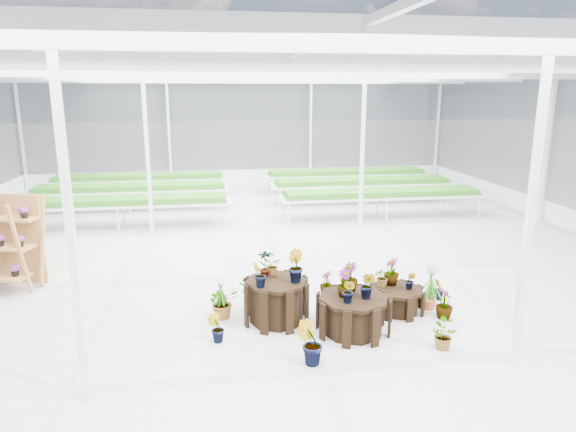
{
  "coord_description": "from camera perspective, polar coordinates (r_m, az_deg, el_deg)",
  "views": [
    {
      "loc": [
        -1.3,
        -10.25,
        3.9
      ],
      "look_at": [
        0.29,
        0.32,
        1.3
      ],
      "focal_mm": 32.0,
      "sensor_mm": 36.0,
      "label": 1
    }
  ],
  "objects": [
    {
      "name": "plinth_mid",
      "position": [
        8.69,
        7.24,
        -10.79
      ],
      "size": [
        1.59,
        1.59,
        0.63
      ],
      "primitive_type": "cylinder",
      "rotation": [
        0.0,
        0.0,
        -0.43
      ],
      "color": "black",
      "rests_on": "ground"
    },
    {
      "name": "ground_plane",
      "position": [
        11.04,
        -1.24,
        -7.01
      ],
      "size": [
        24.0,
        24.0,
        0.0
      ],
      "primitive_type": "plane",
      "color": "gray",
      "rests_on": "ground"
    },
    {
      "name": "greenhouse_shell",
      "position": [
        10.46,
        -1.31,
        4.6
      ],
      "size": [
        18.0,
        24.0,
        4.5
      ],
      "primitive_type": null,
      "color": "white",
      "rests_on": "ground"
    },
    {
      "name": "nursery_plants",
      "position": [
        9.03,
        3.67,
        -8.56
      ],
      "size": [
        4.59,
        2.87,
        1.31
      ],
      "color": "#2A6F18",
      "rests_on": "ground"
    },
    {
      "name": "nursery_benches",
      "position": [
        17.84,
        -4.2,
        2.38
      ],
      "size": [
        16.0,
        7.0,
        0.84
      ],
      "primitive_type": null,
      "color": "silver",
      "rests_on": "ground"
    },
    {
      "name": "plinth_low",
      "position": [
        9.64,
        11.89,
        -9.08
      ],
      "size": [
        1.14,
        1.14,
        0.44
      ],
      "primitive_type": "cylinder",
      "rotation": [
        0.0,
        0.0,
        0.18
      ],
      "color": "black",
      "rests_on": "ground"
    },
    {
      "name": "plinth_tall",
      "position": [
        8.98,
        -1.29,
        -9.42
      ],
      "size": [
        1.37,
        1.37,
        0.75
      ],
      "primitive_type": "cylinder",
      "rotation": [
        0.0,
        0.0,
        0.28
      ],
      "color": "black",
      "rests_on": "ground"
    },
    {
      "name": "bird_table",
      "position": [
        12.47,
        -26.97,
        -1.76
      ],
      "size": [
        0.48,
        0.48,
        1.8
      ],
      "primitive_type": null,
      "rotation": [
        0.0,
        0.0,
        -0.13
      ],
      "color": "tan",
      "rests_on": "ground"
    },
    {
      "name": "steel_frame",
      "position": [
        10.46,
        -1.31,
        4.6
      ],
      "size": [
        18.0,
        24.0,
        4.5
      ],
      "primitive_type": null,
      "color": "silver",
      "rests_on": "ground"
    }
  ]
}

